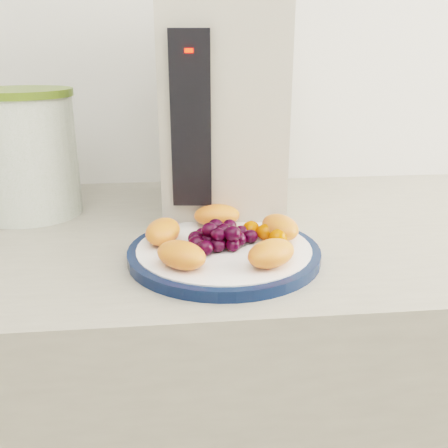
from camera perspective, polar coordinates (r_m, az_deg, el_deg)
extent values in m
cylinder|color=#0B1939|center=(0.69, 0.00, -3.33)|extent=(0.26, 0.26, 0.01)
cylinder|color=white|center=(0.69, 0.00, -3.26)|extent=(0.24, 0.24, 0.02)
cylinder|color=#3F6123|center=(0.92, -21.64, 7.12)|extent=(0.20, 0.20, 0.20)
cylinder|color=#536B22|center=(0.90, -22.49, 13.71)|extent=(0.21, 0.21, 0.01)
cube|color=#BBB4A1|center=(0.88, 0.13, 12.61)|extent=(0.22, 0.29, 0.34)
cube|color=black|center=(0.74, -3.79, 11.67)|extent=(0.06, 0.03, 0.25)
cube|color=#FF0C05|center=(0.72, -4.03, 19.17)|extent=(0.01, 0.01, 0.01)
ellipsoid|color=#FF602A|center=(0.71, 6.42, -0.35)|extent=(0.06, 0.08, 0.03)
ellipsoid|color=#FF602A|center=(0.76, -0.81, 1.00)|extent=(0.07, 0.05, 0.03)
ellipsoid|color=#FF602A|center=(0.70, -6.99, -0.84)|extent=(0.06, 0.08, 0.03)
ellipsoid|color=#FF602A|center=(0.62, -4.91, -3.53)|extent=(0.08, 0.08, 0.03)
ellipsoid|color=#FF602A|center=(0.62, 5.42, -3.34)|extent=(0.08, 0.08, 0.03)
ellipsoid|color=black|center=(0.68, 0.00, -1.83)|extent=(0.02, 0.02, 0.02)
ellipsoid|color=black|center=(0.68, 1.70, -1.75)|extent=(0.02, 0.02, 0.02)
ellipsoid|color=black|center=(0.70, 0.68, -1.32)|extent=(0.02, 0.02, 0.02)
ellipsoid|color=black|center=(0.70, -0.99, -1.31)|extent=(0.02, 0.02, 0.02)
ellipsoid|color=black|center=(0.68, -1.71, -1.85)|extent=(0.02, 0.02, 0.02)
ellipsoid|color=black|center=(0.66, -0.71, -2.41)|extent=(0.02, 0.02, 0.02)
ellipsoid|color=black|center=(0.67, 1.03, -2.38)|extent=(0.02, 0.02, 0.02)
ellipsoid|color=black|center=(0.70, 3.05, -1.43)|extent=(0.02, 0.02, 0.02)
ellipsoid|color=black|center=(0.71, 2.01, -0.94)|extent=(0.02, 0.02, 0.02)
ellipsoid|color=black|center=(0.72, 0.49, -0.66)|extent=(0.02, 0.02, 0.02)
ellipsoid|color=black|center=(0.72, -1.14, -0.69)|extent=(0.02, 0.02, 0.02)
ellipsoid|color=black|center=(0.71, -2.51, -1.16)|extent=(0.02, 0.02, 0.02)
ellipsoid|color=black|center=(0.69, -3.26, -1.64)|extent=(0.02, 0.02, 0.02)
ellipsoid|color=black|center=(0.67, -3.17, -2.23)|extent=(0.02, 0.02, 0.02)
ellipsoid|color=black|center=(0.65, -2.19, -2.76)|extent=(0.02, 0.02, 0.02)
ellipsoid|color=black|center=(0.68, 0.00, -0.70)|extent=(0.02, 0.02, 0.02)
ellipsoid|color=black|center=(0.69, 0.65, -0.19)|extent=(0.02, 0.02, 0.02)
ellipsoid|color=black|center=(0.69, -0.94, -0.23)|extent=(0.02, 0.02, 0.02)
ellipsoid|color=black|center=(0.68, -1.63, -0.72)|extent=(0.02, 0.02, 0.02)
ellipsoid|color=black|center=(0.66, -0.68, -1.22)|extent=(0.02, 0.02, 0.02)
ellipsoid|color=black|center=(0.66, 0.98, -1.12)|extent=(0.02, 0.02, 0.02)
ellipsoid|color=#DD4506|center=(0.71, 4.89, -0.90)|extent=(0.03, 0.03, 0.02)
ellipsoid|color=#DD4506|center=(0.72, 6.87, -0.66)|extent=(0.04, 0.03, 0.02)
ellipsoid|color=#DD4506|center=(0.69, 6.23, -1.51)|extent=(0.04, 0.04, 0.02)
ellipsoid|color=#DD4506|center=(0.72, 3.09, -0.57)|extent=(0.03, 0.04, 0.02)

